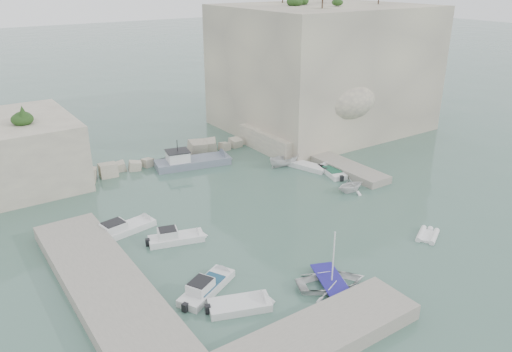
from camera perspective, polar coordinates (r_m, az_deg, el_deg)
ground at (r=44.76m, az=4.36°, el=-5.97°), size 400.00×400.00×0.00m
cliff_east at (r=72.98m, az=7.59°, el=12.14°), size 26.00×22.00×17.00m
cliff_terrace at (r=64.75m, az=3.53°, el=4.37°), size 8.00×10.00×2.50m
quay_west at (r=36.90m, az=-16.29°, el=-12.69°), size 5.00×24.00×1.10m
quay_south at (r=31.22m, az=4.21°, el=-19.10°), size 18.00×4.00×1.10m
ledge_east at (r=59.61m, az=8.59°, el=1.68°), size 3.00×16.00×0.80m
breakwater at (r=61.27m, az=-9.25°, el=2.51°), size 28.00×3.00×1.40m
motorboat_e at (r=35.03m, az=-1.88°, el=-14.88°), size 4.96×3.33×0.70m
motorboat_a at (r=45.46m, az=-14.90°, el=-6.25°), size 6.48×2.92×1.40m
motorboat_d at (r=36.79m, az=-5.61°, el=-12.94°), size 5.77×4.11×1.40m
motorboat_b at (r=43.13m, az=-9.08°, el=-7.39°), size 5.31×2.98×1.40m
rowboat at (r=37.47m, az=8.62°, el=-12.38°), size 6.11×5.28×1.06m
inflatable_dinghy at (r=45.68m, az=18.99°, el=-6.62°), size 3.18×2.56×0.44m
tender_east_a at (r=52.74m, az=10.70°, el=-1.76°), size 3.42×2.99×1.72m
tender_east_b at (r=56.90m, az=8.67°, el=0.22°), size 2.71×4.93×0.70m
tender_east_c at (r=58.14m, az=5.96°, el=0.85°), size 3.11×5.32×0.70m
tender_east_d at (r=58.75m, az=3.33°, el=1.17°), size 4.27×2.00×1.59m
work_boat at (r=59.18m, az=-7.22°, el=1.18°), size 9.90×4.74×2.20m
rowboat_mast at (r=36.04m, az=8.86°, el=-8.93°), size 0.10×0.10×4.20m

